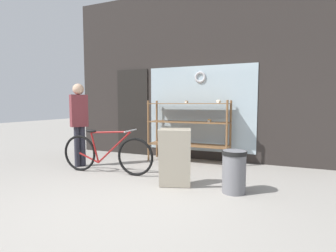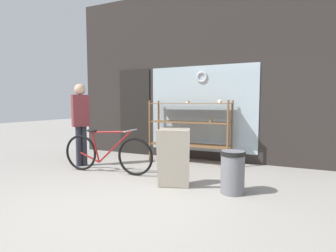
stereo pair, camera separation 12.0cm
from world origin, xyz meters
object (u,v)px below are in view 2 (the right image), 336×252
(sandwich_board, at_px, (173,158))
(pedestrian, at_px, (81,118))
(bicycle, at_px, (107,153))
(trash_bin, at_px, (233,170))
(display_case, at_px, (190,125))

(sandwich_board, distance_m, pedestrian, 2.39)
(bicycle, xyz_separation_m, trash_bin, (2.30, -0.18, -0.03))
(sandwich_board, relative_size, trash_bin, 1.46)
(display_case, bearing_deg, trash_bin, -53.72)
(bicycle, xyz_separation_m, pedestrian, (-0.81, 0.24, 0.61))
(bicycle, height_order, trash_bin, bicycle)
(bicycle, relative_size, sandwich_board, 2.05)
(bicycle, bearing_deg, display_case, 49.11)
(pedestrian, bearing_deg, bicycle, -73.00)
(sandwich_board, relative_size, pedestrian, 0.53)
(display_case, xyz_separation_m, pedestrian, (-1.89, -1.24, 0.18))
(bicycle, xyz_separation_m, sandwich_board, (1.45, -0.31, 0.09))
(display_case, bearing_deg, pedestrian, -146.69)
(bicycle, bearing_deg, sandwich_board, -16.76)
(trash_bin, bearing_deg, display_case, 126.28)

